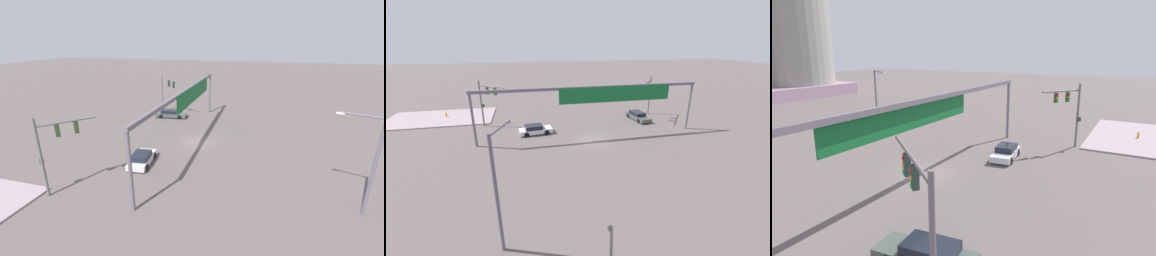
# 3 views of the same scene
# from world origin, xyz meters

# --- Properties ---
(ground_plane) EXTENTS (237.52, 237.52, 0.00)m
(ground_plane) POSITION_xyz_m (0.00, 0.00, 0.00)
(ground_plane) COLOR #625854
(sidewalk_corner) EXTENTS (15.79, 9.24, 0.15)m
(sidewalk_corner) POSITION_xyz_m (20.96, -14.15, 0.07)
(sidewalk_corner) COLOR #A59096
(sidewalk_corner) RESTS_ON ground
(traffic_signal_near_corner) EXTENTS (3.60, 3.18, 6.49)m
(traffic_signal_near_corner) POSITION_xyz_m (13.07, -8.35, 4.24)
(traffic_signal_near_corner) COLOR slate
(traffic_signal_near_corner) RESTS_ON ground
(traffic_signal_opposite_side) EXTENTS (3.90, 4.74, 6.15)m
(traffic_signal_opposite_side) POSITION_xyz_m (-11.13, -8.09, 4.32)
(traffic_signal_opposite_side) COLOR #685D61
(traffic_signal_opposite_side) RESTS_ON ground
(streetlamp_curved_arm) EXTENTS (1.29, 2.83, 7.34)m
(streetlamp_curved_arm) POSITION_xyz_m (9.69, 14.22, 4.36)
(streetlamp_curved_arm) COLOR slate
(streetlamp_curved_arm) RESTS_ON ground
(overhead_sign_gantry) EXTENTS (27.87, 0.43, 6.49)m
(overhead_sign_gantry) POSITION_xyz_m (-1.02, -1.41, 5.54)
(overhead_sign_gantry) COLOR slate
(overhead_sign_gantry) RESTS_ON ground
(sedan_car_approaching) EXTENTS (2.27, 4.95, 1.21)m
(sedan_car_approaching) POSITION_xyz_m (-9.06, -6.77, 0.58)
(sedan_car_approaching) COLOR #48524B
(sedan_car_approaching) RESTS_ON ground
(sedan_car_waiting_far) EXTENTS (4.40, 2.27, 1.21)m
(sedan_car_waiting_far) POSITION_xyz_m (6.85, -4.13, 0.57)
(sedan_car_waiting_far) COLOR silver
(sedan_car_waiting_far) RESTS_ON ground
(fire_hydrant_on_curb) EXTENTS (0.33, 0.22, 0.71)m
(fire_hydrant_on_curb) POSITION_xyz_m (20.23, -14.49, 0.49)
(fire_hydrant_on_curb) COLOR #CF970D
(fire_hydrant_on_curb) RESTS_ON sidewalk_corner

